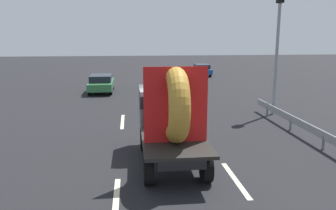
{
  "coord_description": "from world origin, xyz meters",
  "views": [
    {
      "loc": [
        -1.3,
        -11.12,
        4.27
      ],
      "look_at": [
        0.01,
        0.59,
        1.81
      ],
      "focal_mm": 36.1,
      "sensor_mm": 36.0,
      "label": 1
    }
  ],
  "objects_px": {
    "flatbed_truck": "(170,113)",
    "traffic_light": "(278,33)",
    "distant_sedan": "(101,83)",
    "oncoming_car": "(202,69)"
  },
  "relations": [
    {
      "from": "flatbed_truck",
      "to": "traffic_light",
      "type": "distance_m",
      "value": 9.3
    },
    {
      "from": "distant_sedan",
      "to": "oncoming_car",
      "type": "bearing_deg",
      "value": 44.89
    },
    {
      "from": "distant_sedan",
      "to": "traffic_light",
      "type": "relative_size",
      "value": 0.6
    },
    {
      "from": "distant_sedan",
      "to": "flatbed_truck",
      "type": "bearing_deg",
      "value": -76.41
    },
    {
      "from": "flatbed_truck",
      "to": "distant_sedan",
      "type": "bearing_deg",
      "value": 103.59
    },
    {
      "from": "oncoming_car",
      "to": "traffic_light",
      "type": "bearing_deg",
      "value": -89.48
    },
    {
      "from": "flatbed_truck",
      "to": "oncoming_car",
      "type": "relative_size",
      "value": 1.33
    },
    {
      "from": "traffic_light",
      "to": "flatbed_truck",
      "type": "bearing_deg",
      "value": -136.31
    },
    {
      "from": "distant_sedan",
      "to": "traffic_light",
      "type": "xyz_separation_m",
      "value": [
        9.95,
        -8.39,
        3.63
      ]
    },
    {
      "from": "traffic_light",
      "to": "oncoming_car",
      "type": "relative_size",
      "value": 1.85
    }
  ]
}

